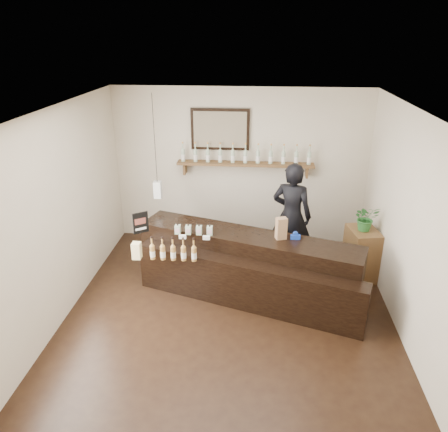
% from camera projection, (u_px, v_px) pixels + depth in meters
% --- Properties ---
extents(ground, '(5.00, 5.00, 0.00)m').
position_uv_depth(ground, '(229.00, 315.00, 6.09)').
color(ground, black).
rests_on(ground, ground).
extents(room_shell, '(5.00, 5.00, 5.00)m').
position_uv_depth(room_shell, '(229.00, 202.00, 5.41)').
color(room_shell, beige).
rests_on(room_shell, ground).
extents(back_wall_decor, '(2.66, 0.96, 1.69)m').
position_uv_depth(back_wall_decor, '(231.00, 149.00, 7.58)').
color(back_wall_decor, brown).
rests_on(back_wall_decor, ground).
extents(counter, '(3.34, 1.90, 1.09)m').
position_uv_depth(counter, '(247.00, 268.00, 6.42)').
color(counter, black).
rests_on(counter, ground).
extents(promo_sign, '(0.20, 0.15, 0.32)m').
position_uv_depth(promo_sign, '(141.00, 223.00, 6.33)').
color(promo_sign, black).
rests_on(promo_sign, counter).
extents(paper_bag, '(0.17, 0.15, 0.32)m').
position_uv_depth(paper_bag, '(281.00, 228.00, 6.16)').
color(paper_bag, '#9A724A').
rests_on(paper_bag, counter).
extents(tape_dispenser, '(0.14, 0.06, 0.12)m').
position_uv_depth(tape_dispenser, '(295.00, 236.00, 6.19)').
color(tape_dispenser, '#193EAF').
rests_on(tape_dispenser, counter).
extents(side_cabinet, '(0.51, 0.64, 0.83)m').
position_uv_depth(side_cabinet, '(361.00, 254.00, 6.88)').
color(side_cabinet, brown).
rests_on(side_cabinet, ground).
extents(potted_plant, '(0.41, 0.37, 0.41)m').
position_uv_depth(potted_plant, '(366.00, 218.00, 6.64)').
color(potted_plant, '#2C6E2D').
rests_on(potted_plant, side_cabinet).
extents(shopkeeper, '(0.85, 0.69, 2.01)m').
position_uv_depth(shopkeeper, '(292.00, 209.00, 7.04)').
color(shopkeeper, black).
rests_on(shopkeeper, ground).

